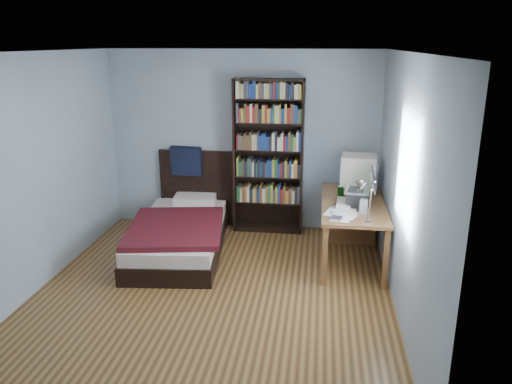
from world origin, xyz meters
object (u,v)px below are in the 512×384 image
desk (350,214)px  speaker (364,206)px  crt_monitor (357,171)px  laptop (359,195)px  bed (182,229)px  desk_lamp (362,190)px  soda_can (340,191)px  keyboard (343,203)px  bookshelf (268,157)px

desk → speaker: (0.09, -0.85, 0.39)m
crt_monitor → laptop: bearing=-90.4°
desk → bed: bed is taller
desk_lamp → soda_can: 1.33m
desk → laptop: bearing=-83.7°
speaker → soda_can: size_ratio=1.24×
desk → laptop: laptop is taller
laptop → bed: (-2.22, 0.12, -0.60)m
keyboard → bed: 2.11m
speaker → desk: bearing=109.3°
laptop → bookshelf: size_ratio=0.21×
desk_lamp → soda_can: bearing=97.0°
speaker → bed: (-2.26, 0.43, -0.56)m
crt_monitor → bed: size_ratio=0.22×
desk_lamp → soda_can: size_ratio=4.42×
speaker → soda_can: bearing=124.4°
keyboard → soda_can: soda_can is taller
desk → soda_can: soda_can is taller
speaker → soda_can: 0.66m
bookshelf → desk_lamp: bearing=-59.0°
laptop → bookshelf: (-1.18, 0.93, 0.22)m
desk_lamp → speaker: 0.76m
desk_lamp → desk: bearing=90.3°
laptop → bed: laptop is taller
desk → speaker: 0.94m
laptop → bookshelf: bearing=141.9°
desk → desk_lamp: bearing=-89.7°
desk → bookshelf: 1.35m
keyboard → bookshelf: size_ratio=0.20×
crt_monitor → desk_lamp: (-0.05, -1.48, 0.18)m
bookshelf → bed: size_ratio=0.96×
keyboard → bookshelf: bookshelf is taller
keyboard → bed: bearing=179.9°
crt_monitor → bed: crt_monitor is taller
crt_monitor → bed: 2.39m
soda_can → crt_monitor: bearing=45.8°
laptop → desk_lamp: desk_lamp is taller
keyboard → bed: bed is taller
desk → desk_lamp: 1.68m
desk_lamp → bookshelf: size_ratio=0.27×
bookshelf → bed: bearing=-142.1°
desk_lamp → laptop: bearing=87.0°
crt_monitor → bed: (-2.23, -0.40, -0.76)m
crt_monitor → desk_lamp: size_ratio=0.86×
laptop → soda_can: bearing=124.0°
laptop → keyboard: (-0.18, -0.00, -0.11)m
keyboard → desk: bearing=81.0°
bed → laptop: bearing=-3.1°
speaker → soda_can: speaker is taller
laptop → speaker: size_ratio=2.77×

